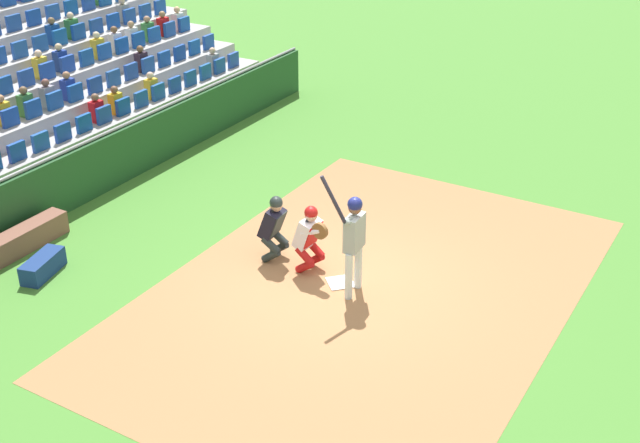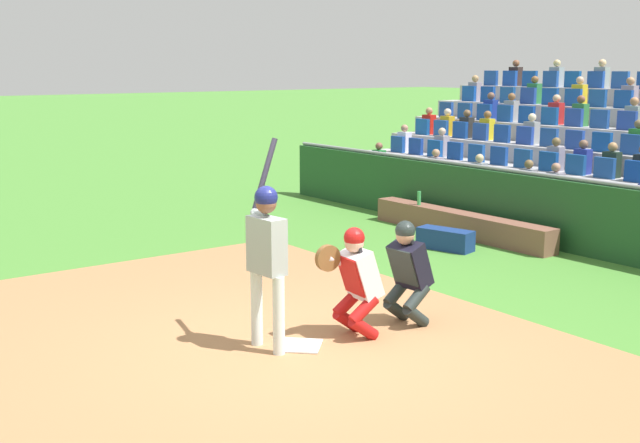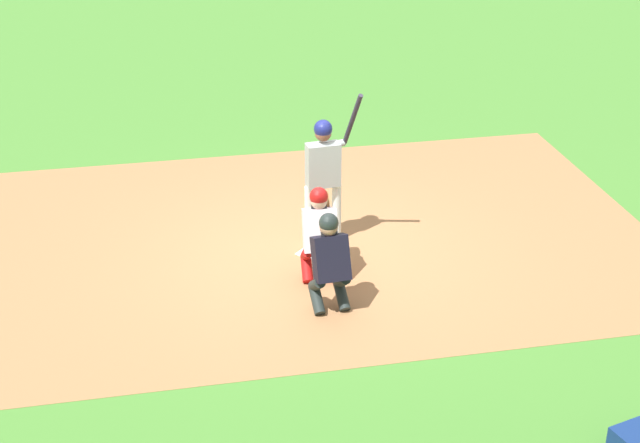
{
  "view_description": "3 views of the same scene",
  "coord_description": "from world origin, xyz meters",
  "px_view_note": "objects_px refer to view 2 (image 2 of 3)",
  "views": [
    {
      "loc": [
        10.86,
        5.89,
        7.62
      ],
      "look_at": [
        0.39,
        -0.19,
        1.34
      ],
      "focal_mm": 46.4,
      "sensor_mm": 36.0,
      "label": 1
    },
    {
      "loc": [
        -6.78,
        4.83,
        3.05
      ],
      "look_at": [
        0.05,
        -0.3,
        1.37
      ],
      "focal_mm": 44.38,
      "sensor_mm": 36.0,
      "label": 2
    },
    {
      "loc": [
        -2.28,
        -11.0,
        6.05
      ],
      "look_at": [
        -0.17,
        -0.99,
        0.98
      ],
      "focal_mm": 51.9,
      "sensor_mm": 36.0,
      "label": 3
    }
  ],
  "objects_px": {
    "home_plate_marker": "(301,345)",
    "water_bottle_on_bench": "(419,198)",
    "dugout_bench": "(459,224)",
    "batter_at_plate": "(267,248)",
    "home_plate_umpire": "(408,268)",
    "equipment_duffel_bag": "(445,239)",
    "catcher_crouching": "(355,276)"
  },
  "relations": [
    {
      "from": "batter_at_plate",
      "to": "dugout_bench",
      "type": "xyz_separation_m",
      "value": [
        2.84,
        -6.05,
        -0.92
      ]
    },
    {
      "from": "dugout_bench",
      "to": "water_bottle_on_bench",
      "type": "xyz_separation_m",
      "value": [
        1.0,
        0.06,
        0.35
      ]
    },
    {
      "from": "home_plate_marker",
      "to": "water_bottle_on_bench",
      "type": "distance_m",
      "value": 6.96
    },
    {
      "from": "home_plate_umpire",
      "to": "equipment_duffel_bag",
      "type": "xyz_separation_m",
      "value": [
        2.54,
        -3.26,
        -0.53
      ]
    },
    {
      "from": "home_plate_marker",
      "to": "equipment_duffel_bag",
      "type": "height_order",
      "value": "equipment_duffel_bag"
    },
    {
      "from": "dugout_bench",
      "to": "water_bottle_on_bench",
      "type": "distance_m",
      "value": 1.06
    },
    {
      "from": "home_plate_marker",
      "to": "catcher_crouching",
      "type": "height_order",
      "value": "catcher_crouching"
    },
    {
      "from": "equipment_duffel_bag",
      "to": "batter_at_plate",
      "type": "bearing_deg",
      "value": 99.58
    },
    {
      "from": "water_bottle_on_bench",
      "to": "equipment_duffel_bag",
      "type": "xyz_separation_m",
      "value": [
        -1.62,
        0.94,
        -0.4
      ]
    },
    {
      "from": "home_plate_marker",
      "to": "dugout_bench",
      "type": "height_order",
      "value": "dugout_bench"
    },
    {
      "from": "home_plate_marker",
      "to": "water_bottle_on_bench",
      "type": "bearing_deg",
      "value": -54.66
    },
    {
      "from": "batter_at_plate",
      "to": "equipment_duffel_bag",
      "type": "relative_size",
      "value": 2.39
    },
    {
      "from": "water_bottle_on_bench",
      "to": "equipment_duffel_bag",
      "type": "height_order",
      "value": "water_bottle_on_bench"
    },
    {
      "from": "home_plate_marker",
      "to": "home_plate_umpire",
      "type": "distance_m",
      "value": 1.62
    },
    {
      "from": "home_plate_marker",
      "to": "home_plate_umpire",
      "type": "xyz_separation_m",
      "value": [
        -0.14,
        -1.46,
        0.69
      ]
    },
    {
      "from": "batter_at_plate",
      "to": "home_plate_umpire",
      "type": "bearing_deg",
      "value": -99.93
    },
    {
      "from": "home_plate_umpire",
      "to": "batter_at_plate",
      "type": "bearing_deg",
      "value": 80.07
    },
    {
      "from": "catcher_crouching",
      "to": "water_bottle_on_bench",
      "type": "xyz_separation_m",
      "value": [
        4.12,
        -4.97,
        -0.15
      ]
    },
    {
      "from": "water_bottle_on_bench",
      "to": "dugout_bench",
      "type": "bearing_deg",
      "value": -176.3
    },
    {
      "from": "home_plate_umpire",
      "to": "equipment_duffel_bag",
      "type": "height_order",
      "value": "home_plate_umpire"
    },
    {
      "from": "batter_at_plate",
      "to": "catcher_crouching",
      "type": "height_order",
      "value": "batter_at_plate"
    },
    {
      "from": "catcher_crouching",
      "to": "equipment_duffel_bag",
      "type": "relative_size",
      "value": 1.37
    },
    {
      "from": "catcher_crouching",
      "to": "home_plate_umpire",
      "type": "xyz_separation_m",
      "value": [
        -0.04,
        -0.77,
        -0.02
      ]
    },
    {
      "from": "home_plate_marker",
      "to": "equipment_duffel_bag",
      "type": "xyz_separation_m",
      "value": [
        2.39,
        -4.72,
        0.16
      ]
    },
    {
      "from": "water_bottle_on_bench",
      "to": "home_plate_marker",
      "type": "bearing_deg",
      "value": 125.34
    },
    {
      "from": "dugout_bench",
      "to": "equipment_duffel_bag",
      "type": "relative_size",
      "value": 4.28
    },
    {
      "from": "home_plate_umpire",
      "to": "dugout_bench",
      "type": "bearing_deg",
      "value": -53.5
    },
    {
      "from": "batter_at_plate",
      "to": "water_bottle_on_bench",
      "type": "bearing_deg",
      "value": -57.28
    },
    {
      "from": "equipment_duffel_bag",
      "to": "home_plate_umpire",
      "type": "bearing_deg",
      "value": 113.66
    },
    {
      "from": "home_plate_umpire",
      "to": "equipment_duffel_bag",
      "type": "distance_m",
      "value": 4.17
    },
    {
      "from": "batter_at_plate",
      "to": "water_bottle_on_bench",
      "type": "height_order",
      "value": "batter_at_plate"
    },
    {
      "from": "catcher_crouching",
      "to": "home_plate_umpire",
      "type": "height_order",
      "value": "catcher_crouching"
    }
  ]
}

